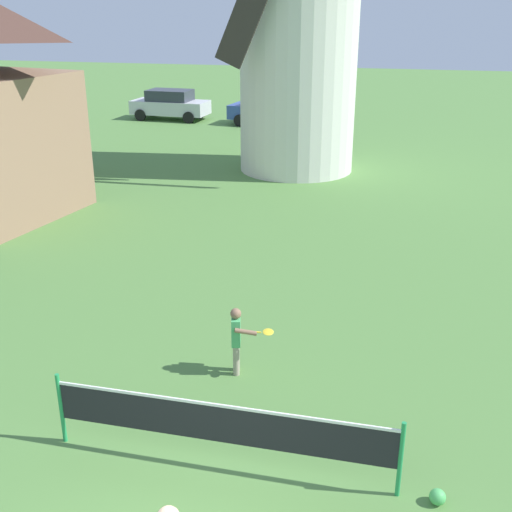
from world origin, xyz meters
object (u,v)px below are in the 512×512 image
windmill (300,2)px  player_far (238,337)px  parked_car_blue (274,109)px  tennis_net (221,424)px  parked_car_silver (170,104)px  stray_ball (437,497)px

windmill → player_far: 15.21m
windmill → player_far: (1.54, -14.22, -5.18)m
parked_car_blue → windmill: bearing=-72.9°
tennis_net → player_far: size_ratio=3.92×
player_far → parked_car_blue: parked_car_blue is taller
windmill → parked_car_silver: (-8.49, 9.37, -5.05)m
tennis_net → player_far: player_far is taller
player_far → stray_ball: (3.19, -2.36, -0.58)m
parked_car_silver → parked_car_blue: same height
player_far → parked_car_silver: parked_car_silver is taller
tennis_net → parked_car_blue: bearing=100.4°
windmill → tennis_net: size_ratio=2.75×
windmill → stray_ball: (4.73, -16.58, -5.75)m
windmill → parked_car_silver: 13.62m
windmill → parked_car_blue: (-2.73, 8.86, -5.05)m
windmill → player_far: bearing=-83.8°
windmill → tennis_net: windmill is taller
stray_ball → parked_car_silver: (-13.22, 25.95, 0.71)m
parked_car_blue → player_far: bearing=-79.5°
player_far → parked_car_silver: 25.64m
stray_ball → parked_car_blue: (-7.46, 25.43, 0.71)m
parked_car_silver → windmill: bearing=-47.8°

